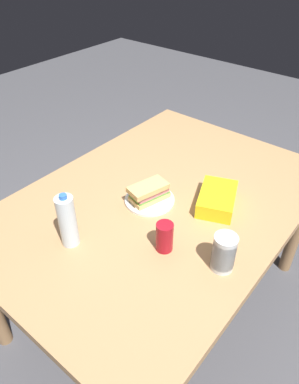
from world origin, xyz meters
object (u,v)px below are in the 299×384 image
object	(u,v)px
sandwich	(149,192)
water_bottle_tall	(67,221)
dining_table	(160,213)
soda_can_red	(165,237)
plastic_cup_stack	(224,253)
chip_bag	(217,199)
paper_plate	(150,200)

from	to	relation	value
sandwich	water_bottle_tall	bearing A→B (deg)	-11.02
dining_table	water_bottle_tall	world-z (taller)	water_bottle_tall
sandwich	water_bottle_tall	size ratio (longest dim) A/B	0.86
water_bottle_tall	soda_can_red	bearing A→B (deg)	124.04
sandwich	plastic_cup_stack	xyz separation A→B (m)	(0.13, 0.44, 0.02)
chip_bag	water_bottle_tall	size ratio (longest dim) A/B	0.98
paper_plate	water_bottle_tall	size ratio (longest dim) A/B	0.95
water_bottle_tall	paper_plate	bearing A→B (deg)	169.21
soda_can_red	plastic_cup_stack	xyz separation A→B (m)	(-0.06, 0.22, 0.01)
paper_plate	chip_bag	distance (m)	0.30
soda_can_red	water_bottle_tall	world-z (taller)	water_bottle_tall
paper_plate	soda_can_red	distance (m)	0.30
paper_plate	water_bottle_tall	bearing A→B (deg)	-10.79
dining_table	soda_can_red	world-z (taller)	soda_can_red
water_bottle_tall	plastic_cup_stack	distance (m)	0.58
paper_plate	plastic_cup_stack	xyz separation A→B (m)	(0.13, 0.44, 0.07)
soda_can_red	chip_bag	xyz separation A→B (m)	(-0.35, 0.02, -0.03)
dining_table	chip_bag	distance (m)	0.28
sandwich	water_bottle_tall	world-z (taller)	water_bottle_tall
plastic_cup_stack	paper_plate	bearing A→B (deg)	-106.37
dining_table	plastic_cup_stack	world-z (taller)	plastic_cup_stack
plastic_cup_stack	soda_can_red	bearing A→B (deg)	-74.97
sandwich	chip_bag	world-z (taller)	sandwich
chip_bag	water_bottle_tall	bearing A→B (deg)	127.67
dining_table	chip_bag	xyz separation A→B (m)	(-0.12, 0.22, 0.12)
sandwich	soda_can_red	xyz separation A→B (m)	(0.18, 0.23, 0.01)
soda_can_red	water_bottle_tall	bearing A→B (deg)	-55.96
dining_table	soda_can_red	distance (m)	0.34
paper_plate	water_bottle_tall	distance (m)	0.41
soda_can_red	plastic_cup_stack	distance (m)	0.22
soda_can_red	chip_bag	world-z (taller)	soda_can_red
dining_table	chip_bag	size ratio (longest dim) A/B	6.74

